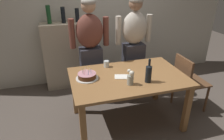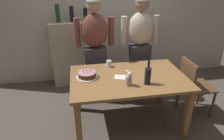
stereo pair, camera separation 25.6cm
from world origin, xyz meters
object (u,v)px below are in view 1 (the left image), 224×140
at_px(water_glass_near, 106,64).
at_px(flower_vase, 130,78).
at_px(person_man_bearded, 91,51).
at_px(dining_chair, 187,79).
at_px(wine_bottle, 149,73).
at_px(napkin_stack, 121,77).
at_px(person_woman_cardigan, 134,47).
at_px(birthday_cake, 87,76).

relative_size(water_glass_near, flower_vase, 0.47).
bearing_deg(person_man_bearded, dining_chair, 153.01).
relative_size(wine_bottle, napkin_stack, 1.76).
relative_size(flower_vase, person_woman_cardigan, 0.12).
xyz_separation_m(wine_bottle, napkin_stack, (-0.28, 0.22, -0.12)).
height_order(flower_vase, person_man_bearded, person_man_bearded).
xyz_separation_m(person_man_bearded, dining_chair, (1.33, -0.68, -0.36)).
distance_m(napkin_stack, dining_chair, 1.10).
distance_m(birthday_cake, water_glass_near, 0.43).
bearing_deg(napkin_stack, water_glass_near, 105.99).
bearing_deg(flower_vase, person_man_bearded, 107.66).
distance_m(water_glass_near, person_woman_cardigan, 0.68).
bearing_deg(wine_bottle, flower_vase, 179.06).
bearing_deg(water_glass_near, flower_vase, -75.70).
bearing_deg(birthday_cake, wine_bottle, -22.77).
bearing_deg(person_man_bearded, birthday_cake, 75.08).
bearing_deg(dining_chair, water_glass_near, 75.43).
bearing_deg(flower_vase, water_glass_near, 104.30).
xyz_separation_m(water_glass_near, flower_vase, (0.15, -0.57, 0.04)).
height_order(person_woman_cardigan, dining_chair, person_woman_cardigan).
xyz_separation_m(napkin_stack, flower_vase, (0.04, -0.21, 0.09)).
xyz_separation_m(water_glass_near, wine_bottle, (0.38, -0.58, 0.08)).
bearing_deg(person_woman_cardigan, dining_chair, 131.99).
distance_m(person_man_bearded, person_woman_cardigan, 0.72).
xyz_separation_m(person_woman_cardigan, dining_chair, (0.61, -0.68, -0.36)).
bearing_deg(water_glass_near, person_woman_cardigan, 33.35).
relative_size(birthday_cake, flower_vase, 1.45).
distance_m(flower_vase, person_man_bearded, 0.99).
bearing_deg(birthday_cake, person_man_bearded, 75.08).
distance_m(birthday_cake, flower_vase, 0.56).
relative_size(water_glass_near, person_man_bearded, 0.06).
distance_m(wine_bottle, napkin_stack, 0.37).
bearing_deg(flower_vase, wine_bottle, -0.94).
distance_m(wine_bottle, dining_chair, 0.91).
distance_m(water_glass_near, napkin_stack, 0.38).
xyz_separation_m(birthday_cake, wine_bottle, (0.71, -0.30, 0.09)).
relative_size(birthday_cake, dining_chair, 0.33).
height_order(napkin_stack, flower_vase, flower_vase).
relative_size(water_glass_near, napkin_stack, 0.54).
xyz_separation_m(wine_bottle, flower_vase, (-0.23, 0.00, -0.03)).
bearing_deg(flower_vase, person_woman_cardigan, 66.10).
distance_m(birthday_cake, person_man_bearded, 0.68).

